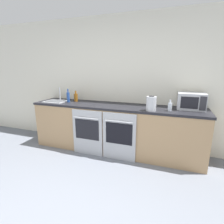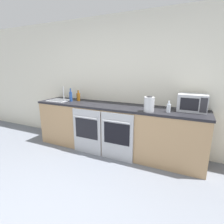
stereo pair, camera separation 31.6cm
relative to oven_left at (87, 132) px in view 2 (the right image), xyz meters
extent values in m
cube|color=silver|center=(0.43, 0.69, 0.86)|extent=(10.00, 0.06, 2.60)
cube|color=tan|center=(0.43, 0.34, 0.00)|extent=(3.26, 0.64, 0.89)
cube|color=black|center=(0.43, 0.34, 0.46)|extent=(3.28, 0.67, 0.04)
cube|color=#A8AAAF|center=(0.00, 0.00, -0.01)|extent=(0.60, 0.03, 0.87)
cube|color=black|center=(0.00, -0.02, 0.06)|extent=(0.48, 0.01, 0.38)
cylinder|color=#A8AAAF|center=(0.00, -0.04, 0.29)|extent=(0.49, 0.02, 0.02)
cube|color=#A8AAAF|center=(0.62, 0.00, -0.01)|extent=(0.60, 0.03, 0.87)
cube|color=black|center=(0.62, -0.02, 0.06)|extent=(0.48, 0.01, 0.38)
cylinder|color=#A8AAAF|center=(0.62, -0.04, 0.29)|extent=(0.49, 0.02, 0.02)
cube|color=#B7BABF|center=(1.75, 0.46, 0.62)|extent=(0.44, 0.33, 0.28)
cube|color=black|center=(1.71, 0.29, 0.62)|extent=(0.27, 0.01, 0.19)
cube|color=#2D2D33|center=(1.91, 0.29, 0.62)|extent=(0.10, 0.01, 0.23)
cylinder|color=#8C5114|center=(-0.47, 0.43, 0.57)|extent=(0.08, 0.08, 0.16)
cylinder|color=#8C5114|center=(-0.47, 0.43, 0.68)|extent=(0.03, 0.03, 0.06)
cylinder|color=#234793|center=(-0.58, 0.31, 0.58)|extent=(0.06, 0.06, 0.20)
cylinder|color=#234793|center=(-0.58, 0.31, 0.72)|extent=(0.03, 0.03, 0.08)
cylinder|color=silver|center=(1.42, 0.22, 0.55)|extent=(0.06, 0.06, 0.13)
cylinder|color=silver|center=(1.42, 0.22, 0.64)|extent=(0.03, 0.03, 0.05)
cylinder|color=#B7BABF|center=(1.13, 0.12, 0.60)|extent=(0.16, 0.16, 0.24)
cylinder|color=#262628|center=(1.13, 0.12, 0.73)|extent=(0.09, 0.09, 0.01)
cube|color=#A8AAAF|center=(-0.84, 0.25, 0.49)|extent=(0.43, 0.37, 0.01)
cube|color=#4C4F54|center=(-0.84, 0.25, 0.50)|extent=(0.34, 0.27, 0.01)
cylinder|color=#A8AAAF|center=(-0.84, 0.40, 0.64)|extent=(0.02, 0.02, 0.27)
camera|label=1|loc=(1.46, -2.73, 1.17)|focal=28.00mm
camera|label=2|loc=(1.75, -2.61, 1.17)|focal=28.00mm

